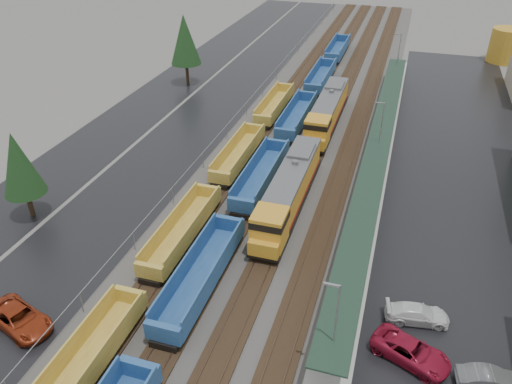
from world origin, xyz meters
TOP-DOWN VIEW (x-y plane):
  - ballast_strip at (0.00, 60.00)m, footprint 20.00×160.00m
  - trackbed at (-0.00, 60.00)m, footprint 14.60×160.00m
  - west_parking_lot at (-15.00, 60.00)m, footprint 10.00×160.00m
  - west_road at (-25.00, 60.00)m, footprint 9.00×160.00m
  - east_commuter_lot at (19.00, 50.00)m, footprint 16.00×100.00m
  - station_platform at (9.50, 50.01)m, footprint 3.00×80.00m
  - chainlink_fence at (-9.50, 58.44)m, footprint 0.08×160.04m
  - tree_west_near at (-22.00, 30.00)m, footprint 3.96×3.96m
  - tree_west_far at (-23.00, 70.00)m, footprint 4.84×4.84m
  - locomotive_lead at (2.00, 38.13)m, footprint 2.89×19.06m
  - locomotive_trail at (2.00, 59.13)m, footprint 2.89×19.06m
  - well_string_yellow at (-6.00, 22.82)m, footprint 2.56×92.30m
  - well_string_blue at (-2.00, 42.25)m, footprint 2.78×114.97m
  - storage_tank at (27.76, 97.97)m, footprint 5.97×5.97m
  - parked_car_west_c at (-13.18, 17.46)m, footprint 4.25×6.25m
  - parked_car_east_b at (14.55, 22.92)m, footprint 4.42×5.98m
  - parked_car_east_c at (14.86, 26.77)m, footprint 2.67×4.97m
  - parked_car_east_e at (19.59, 22.13)m, footprint 2.18×4.47m

SIDE VIEW (x-z plane):
  - west_parking_lot at x=-15.00m, z-range 0.00..0.02m
  - west_road at x=-25.00m, z-range 0.00..0.02m
  - east_commuter_lot at x=19.00m, z-range 0.00..0.02m
  - ballast_strip at x=0.00m, z-range 0.00..0.08m
  - trackbed at x=0.00m, z-range 0.05..0.27m
  - parked_car_east_c at x=14.86m, z-range 0.00..1.37m
  - parked_car_east_e at x=19.59m, z-range 0.00..1.41m
  - station_platform at x=9.50m, z-range -3.27..4.73m
  - parked_car_east_b at x=14.55m, z-range 0.00..1.51m
  - parked_car_west_c at x=-13.18m, z-range 0.00..1.59m
  - well_string_yellow at x=-6.00m, z-range 0.01..2.28m
  - well_string_blue at x=-2.00m, z-range -0.02..2.44m
  - chainlink_fence at x=-9.50m, z-range 0.60..2.62m
  - locomotive_lead at x=2.00m, z-range 0.16..4.47m
  - locomotive_trail at x=2.00m, z-range 0.16..4.47m
  - storage_tank at x=27.76m, z-range 0.00..5.97m
  - tree_west_near at x=-22.00m, z-range 1.32..10.32m
  - tree_west_far at x=-23.00m, z-range 1.62..12.62m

